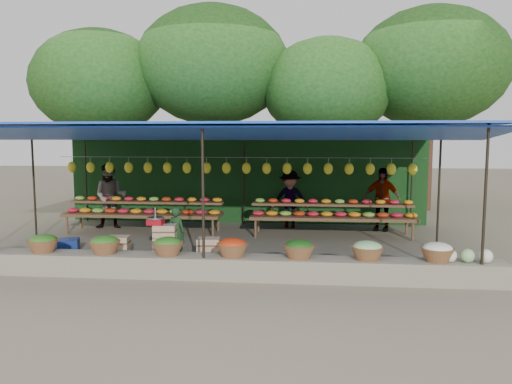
# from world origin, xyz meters

# --- Properties ---
(ground) EXTENTS (60.00, 60.00, 0.00)m
(ground) POSITION_xyz_m (0.00, 0.00, 0.00)
(ground) COLOR #6B624E
(ground) RESTS_ON ground
(stone_curb) EXTENTS (10.60, 0.55, 0.40)m
(stone_curb) POSITION_xyz_m (0.00, -2.75, 0.20)
(stone_curb) COLOR gray
(stone_curb) RESTS_ON ground
(stall_canopy) EXTENTS (10.80, 6.60, 2.82)m
(stall_canopy) POSITION_xyz_m (0.00, 0.07, 2.68)
(stall_canopy) COLOR black
(stall_canopy) RESTS_ON ground
(produce_baskets) EXTENTS (8.98, 0.58, 0.34)m
(produce_baskets) POSITION_xyz_m (-0.10, -2.75, 0.56)
(produce_baskets) COLOR brown
(produce_baskets) RESTS_ON stone_curb
(netting_backdrop) EXTENTS (10.60, 0.06, 2.50)m
(netting_backdrop) POSITION_xyz_m (0.00, 3.15, 1.25)
(netting_backdrop) COLOR #1B4719
(netting_backdrop) RESTS_ON ground
(tree_row) EXTENTS (16.51, 5.50, 7.12)m
(tree_row) POSITION_xyz_m (0.50, 6.09, 4.70)
(tree_row) COLOR #3B2115
(tree_row) RESTS_ON ground
(fruit_table_left) EXTENTS (4.21, 0.95, 0.93)m
(fruit_table_left) POSITION_xyz_m (-2.49, 1.35, 0.61)
(fruit_table_left) COLOR #4C2C1E
(fruit_table_left) RESTS_ON ground
(fruit_table_right) EXTENTS (4.21, 0.95, 0.93)m
(fruit_table_right) POSITION_xyz_m (2.51, 1.35, 0.61)
(fruit_table_right) COLOR #4C2C1E
(fruit_table_right) RESTS_ON ground
(crate_counter) EXTENTS (2.38, 0.38, 0.77)m
(crate_counter) POSITION_xyz_m (-1.08, -1.70, 0.31)
(crate_counter) COLOR tan
(crate_counter) RESTS_ON ground
(weighing_scale) EXTENTS (0.33, 0.33, 0.35)m
(weighing_scale) POSITION_xyz_m (-1.24, -1.70, 0.85)
(weighing_scale) COLOR #B10E1B
(weighing_scale) RESTS_ON crate_counter
(vendor_seated) EXTENTS (0.46, 0.38, 1.09)m
(vendor_seated) POSITION_xyz_m (-0.90, -1.36, 0.54)
(vendor_seated) COLOR #19371B
(vendor_seated) RESTS_ON ground
(customer_left) EXTENTS (0.99, 0.84, 1.81)m
(customer_left) POSITION_xyz_m (-3.60, 1.79, 0.91)
(customer_left) COLOR slate
(customer_left) RESTS_ON ground
(customer_mid) EXTENTS (1.06, 0.63, 1.62)m
(customer_mid) POSITION_xyz_m (1.37, 2.42, 0.81)
(customer_mid) COLOR slate
(customer_mid) RESTS_ON ground
(customer_right) EXTENTS (1.09, 0.73, 1.73)m
(customer_right) POSITION_xyz_m (3.88, 2.23, 0.86)
(customer_right) COLOR slate
(customer_right) RESTS_ON ground
(blue_crate_front) EXTENTS (0.59, 0.52, 0.29)m
(blue_crate_front) POSITION_xyz_m (-3.58, -1.84, 0.15)
(blue_crate_front) COLOR navy
(blue_crate_front) RESTS_ON ground
(blue_crate_back) EXTENTS (0.66, 0.55, 0.34)m
(blue_crate_back) POSITION_xyz_m (-3.41, -1.28, 0.17)
(blue_crate_back) COLOR navy
(blue_crate_back) RESTS_ON ground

